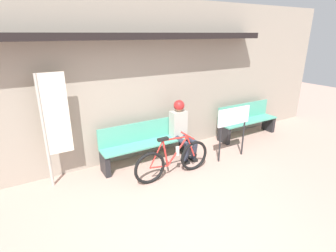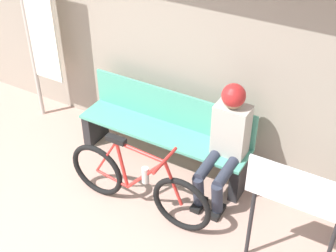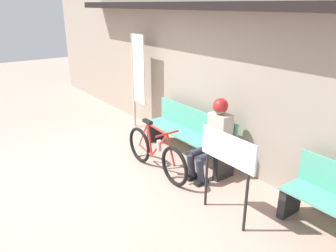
{
  "view_description": "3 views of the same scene",
  "coord_description": "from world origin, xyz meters",
  "px_view_note": "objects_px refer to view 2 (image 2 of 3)",
  "views": [
    {
      "loc": [
        -1.71,
        -2.41,
        2.55
      ],
      "look_at": [
        0.72,
        1.65,
        0.87
      ],
      "focal_mm": 28.0,
      "sensor_mm": 36.0,
      "label": 1
    },
    {
      "loc": [
        2.5,
        -1.45,
        3.4
      ],
      "look_at": [
        0.72,
        1.66,
        0.82
      ],
      "focal_mm": 50.0,
      "sensor_mm": 36.0,
      "label": 2
    },
    {
      "loc": [
        4.45,
        -1.33,
        2.53
      ],
      "look_at": [
        0.32,
        1.73,
        0.6
      ],
      "focal_mm": 35.0,
      "sensor_mm": 36.0,
      "label": 3
    }
  ],
  "objects_px": {
    "signboard": "(297,200)",
    "person_seated": "(227,136)",
    "bicycle": "(137,184)",
    "banner_pole": "(38,31)",
    "park_bench_near": "(165,131)"
  },
  "relations": [
    {
      "from": "person_seated",
      "to": "signboard",
      "type": "xyz_separation_m",
      "value": [
        0.87,
        -0.65,
        0.14
      ]
    },
    {
      "from": "bicycle",
      "to": "signboard",
      "type": "bearing_deg",
      "value": 0.58
    },
    {
      "from": "bicycle",
      "to": "person_seated",
      "type": "distance_m",
      "value": 0.97
    },
    {
      "from": "person_seated",
      "to": "signboard",
      "type": "bearing_deg",
      "value": -36.96
    },
    {
      "from": "park_bench_near",
      "to": "person_seated",
      "type": "xyz_separation_m",
      "value": [
        0.76,
        -0.12,
        0.29
      ]
    },
    {
      "from": "bicycle",
      "to": "person_seated",
      "type": "bearing_deg",
      "value": 47.65
    },
    {
      "from": "park_bench_near",
      "to": "signboard",
      "type": "xyz_separation_m",
      "value": [
        1.62,
        -0.77,
        0.43
      ]
    },
    {
      "from": "signboard",
      "to": "bicycle",
      "type": "bearing_deg",
      "value": -179.42
    },
    {
      "from": "park_bench_near",
      "to": "bicycle",
      "type": "relative_size",
      "value": 1.23
    },
    {
      "from": "park_bench_near",
      "to": "banner_pole",
      "type": "relative_size",
      "value": 0.98
    },
    {
      "from": "person_seated",
      "to": "banner_pole",
      "type": "xyz_separation_m",
      "value": [
        -2.45,
        0.15,
        0.49
      ]
    },
    {
      "from": "signboard",
      "to": "person_seated",
      "type": "bearing_deg",
      "value": 143.04
    },
    {
      "from": "park_bench_near",
      "to": "banner_pole",
      "type": "xyz_separation_m",
      "value": [
        -1.69,
        0.03,
        0.78
      ]
    },
    {
      "from": "person_seated",
      "to": "banner_pole",
      "type": "bearing_deg",
      "value": 176.4
    },
    {
      "from": "bicycle",
      "to": "banner_pole",
      "type": "bearing_deg",
      "value": 155.96
    }
  ]
}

